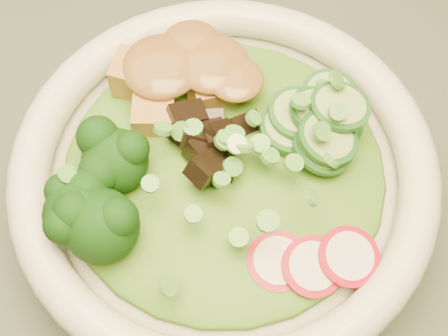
# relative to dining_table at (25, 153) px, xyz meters

# --- Properties ---
(floor) EXTENTS (4.00, 4.00, 0.00)m
(floor) POSITION_rel_dining_table_xyz_m (0.00, 0.00, -0.64)
(floor) COLOR brown
(floor) RESTS_ON ground
(dining_table) EXTENTS (1.20, 0.80, 0.75)m
(dining_table) POSITION_rel_dining_table_xyz_m (0.00, 0.00, 0.00)
(dining_table) COLOR black
(dining_table) RESTS_ON ground
(salad_bowl) EXTENTS (0.28, 0.28, 0.08)m
(salad_bowl) POSITION_rel_dining_table_xyz_m (0.21, -0.08, 0.15)
(salad_bowl) COLOR silver
(salad_bowl) RESTS_ON dining_table
(lettuce_bed) EXTENTS (0.21, 0.21, 0.02)m
(lettuce_bed) POSITION_rel_dining_table_xyz_m (0.21, -0.08, 0.18)
(lettuce_bed) COLOR #316515
(lettuce_bed) RESTS_ON salad_bowl
(broccoli_florets) EXTENTS (0.10, 0.09, 0.05)m
(broccoli_florets) POSITION_rel_dining_table_xyz_m (0.15, -0.12, 0.19)
(broccoli_florets) COLOR black
(broccoli_florets) RESTS_ON salad_bowl
(radish_slices) EXTENTS (0.12, 0.07, 0.02)m
(radish_slices) POSITION_rel_dining_table_xyz_m (0.25, -0.14, 0.18)
(radish_slices) COLOR #A10C1E
(radish_slices) RESTS_ON salad_bowl
(cucumber_slices) EXTENTS (0.09, 0.09, 0.04)m
(cucumber_slices) POSITION_rel_dining_table_xyz_m (0.26, -0.05, 0.19)
(cucumber_slices) COLOR #95B967
(cucumber_slices) RESTS_ON salad_bowl
(mushroom_heap) EXTENTS (0.09, 0.09, 0.04)m
(mushroom_heap) POSITION_rel_dining_table_xyz_m (0.20, -0.07, 0.19)
(mushroom_heap) COLOR black
(mushroom_heap) RESTS_ON salad_bowl
(tofu_cubes) EXTENTS (0.11, 0.09, 0.04)m
(tofu_cubes) POSITION_rel_dining_table_xyz_m (0.17, -0.03, 0.19)
(tofu_cubes) COLOR #A98538
(tofu_cubes) RESTS_ON salad_bowl
(peanut_sauce) EXTENTS (0.07, 0.06, 0.02)m
(peanut_sauce) POSITION_rel_dining_table_xyz_m (0.17, -0.03, 0.20)
(peanut_sauce) COLOR brown
(peanut_sauce) RESTS_ON tofu_cubes
(scallion_garnish) EXTENTS (0.20, 0.20, 0.02)m
(scallion_garnish) POSITION_rel_dining_table_xyz_m (0.21, -0.08, 0.20)
(scallion_garnish) COLOR #4C9936
(scallion_garnish) RESTS_ON salad_bowl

